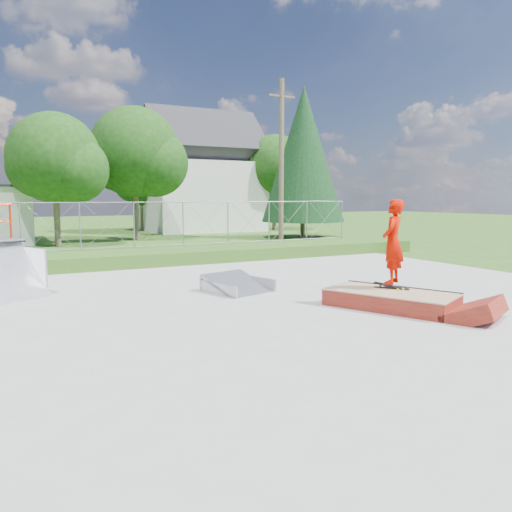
{
  "coord_description": "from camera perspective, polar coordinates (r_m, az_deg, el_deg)",
  "views": [
    {
      "loc": [
        -4.79,
        -8.82,
        2.47
      ],
      "look_at": [
        0.61,
        1.48,
        1.1
      ],
      "focal_mm": 35.0,
      "sensor_mm": 36.0,
      "label": 1
    }
  ],
  "objects": [
    {
      "name": "tree_left_near",
      "position": [
        26.88,
        -21.48,
        10.04
      ],
      "size": [
        4.76,
        4.48,
        6.65
      ],
      "color": "brown",
      "rests_on": "ground"
    },
    {
      "name": "ground",
      "position": [
        10.34,
        0.81,
        -7.11
      ],
      "size": [
        120.0,
        120.0,
        0.0
      ],
      "primitive_type": "plane",
      "color": "#2F5819",
      "rests_on": "ground"
    },
    {
      "name": "chain_link_fence",
      "position": [
        19.93,
        -13.77,
        3.45
      ],
      "size": [
        20.0,
        0.06,
        1.8
      ],
      "primitive_type": null,
      "color": "gray",
      "rests_on": "grass_berm"
    },
    {
      "name": "tree_back_mid",
      "position": [
        38.03,
        -12.56,
        8.32
      ],
      "size": [
        4.08,
        3.84,
        5.7
      ],
      "color": "brown",
      "rests_on": "ground"
    },
    {
      "name": "skateboard",
      "position": [
        11.78,
        15.22,
        -3.38
      ],
      "size": [
        0.65,
        0.77,
        0.13
      ],
      "primitive_type": "cube",
      "rotation": [
        0.14,
        0.0,
        0.64
      ],
      "color": "black",
      "rests_on": "grind_box"
    },
    {
      "name": "grind_box",
      "position": [
        11.46,
        15.12,
        -4.91
      ],
      "size": [
        2.36,
        3.06,
        0.41
      ],
      "rotation": [
        0.0,
        0.0,
        0.43
      ],
      "color": "maroon",
      "rests_on": "concrete_pad"
    },
    {
      "name": "concrete_pad",
      "position": [
        10.33,
        0.81,
        -7.0
      ],
      "size": [
        20.0,
        16.0,
        0.04
      ],
      "primitive_type": "cube",
      "color": "#979794",
      "rests_on": "ground"
    },
    {
      "name": "tree_right_far",
      "position": [
        37.85,
        2.62,
        9.86
      ],
      "size": [
        5.1,
        4.8,
        7.12
      ],
      "color": "brown",
      "rests_on": "ground"
    },
    {
      "name": "flat_bank_ramp",
      "position": [
        13.03,
        -2.02,
        -3.25
      ],
      "size": [
        1.77,
        1.83,
        0.43
      ],
      "primitive_type": null,
      "rotation": [
        0.0,
        0.0,
        0.28
      ],
      "color": "#A3A5AB",
      "rests_on": "concrete_pad"
    },
    {
      "name": "skater",
      "position": [
        11.65,
        15.37,
        1.23
      ],
      "size": [
        0.83,
        0.76,
        1.9
      ],
      "primitive_type": "imported",
      "rotation": [
        0.0,
        0.0,
        3.73
      ],
      "color": "#CA0F00",
      "rests_on": "grind_box"
    },
    {
      "name": "grass_berm",
      "position": [
        19.06,
        -12.94,
        -0.14
      ],
      "size": [
        24.0,
        3.0,
        0.5
      ],
      "primitive_type": "cube",
      "color": "#2F5819",
      "rests_on": "ground"
    },
    {
      "name": "utility_pole",
      "position": [
        24.22,
        2.91,
        10.34
      ],
      "size": [
        0.24,
        0.24,
        8.0
      ],
      "primitive_type": "cylinder",
      "color": "brown",
      "rests_on": "ground"
    },
    {
      "name": "gable_house",
      "position": [
        37.47,
        -6.15,
        8.78
      ],
      "size": [
        8.4,
        6.08,
        8.94
      ],
      "color": "beige",
      "rests_on": "ground"
    },
    {
      "name": "conifer_tree",
      "position": [
        30.91,
        5.44,
        11.48
      ],
      "size": [
        5.04,
        5.04,
        9.1
      ],
      "color": "brown",
      "rests_on": "ground"
    },
    {
      "name": "tree_center",
      "position": [
        29.71,
        -13.08,
        11.14
      ],
      "size": [
        5.44,
        5.12,
        7.6
      ],
      "color": "brown",
      "rests_on": "ground"
    }
  ]
}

